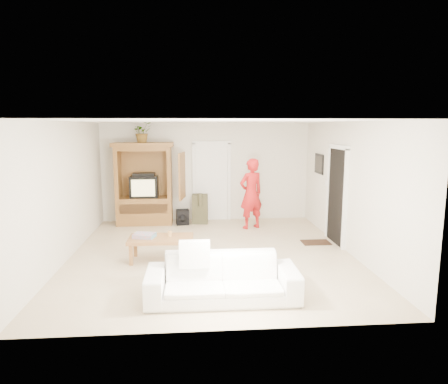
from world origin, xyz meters
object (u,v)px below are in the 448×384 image
object	(u,v)px
man	(251,194)
coffee_table	(161,240)
armoire	(145,189)
sofa	(222,278)

from	to	relation	value
man	coffee_table	world-z (taller)	man
armoire	sofa	distance (m)	5.05
man	sofa	distance (m)	4.21
armoire	coffee_table	distance (m)	3.04
man	sofa	size ratio (longest dim) A/B	0.79
armoire	man	xyz separation A→B (m)	(2.65, -0.69, -0.04)
armoire	man	distance (m)	2.74
armoire	sofa	xyz separation A→B (m)	(1.63, -4.74, -0.59)
sofa	man	bearing A→B (deg)	76.21
armoire	man	bearing A→B (deg)	-14.56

